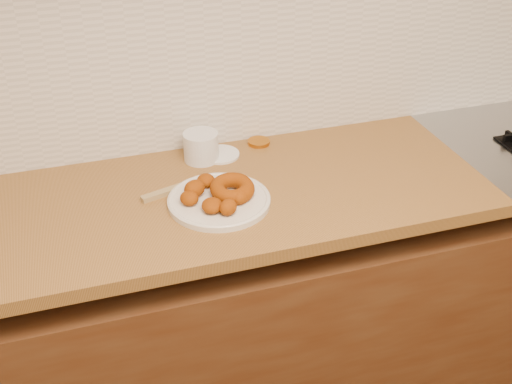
{
  "coord_description": "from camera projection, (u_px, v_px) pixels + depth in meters",
  "views": [
    {
      "loc": [
        -0.63,
        0.19,
        1.86
      ],
      "look_at": [
        -0.18,
        1.61,
        0.93
      ],
      "focal_mm": 45.0,
      "sensor_mm": 36.0,
      "label": 1
    }
  ],
  "objects": [
    {
      "name": "base_cabinet",
      "position": [
        301.0,
        308.0,
        2.15
      ],
      "size": [
        3.6,
        0.6,
        0.77
      ],
      "primitive_type": "cube",
      "color": "#54351C",
      "rests_on": "floor"
    },
    {
      "name": "fried_dough_chunks",
      "position": [
        209.0,
        196.0,
        1.73
      ],
      "size": [
        0.19,
        0.22,
        0.05
      ],
      "color": "#833E07",
      "rests_on": "donut_plate"
    },
    {
      "name": "butcher_block",
      "position": [
        82.0,
        221.0,
        1.73
      ],
      "size": [
        2.3,
        0.62,
        0.04
      ],
      "primitive_type": "cube",
      "color": "olive",
      "rests_on": "base_cabinet"
    },
    {
      "name": "plastic_tub",
      "position": [
        201.0,
        147.0,
        1.95
      ],
      "size": [
        0.13,
        0.13,
        0.09
      ],
      "primitive_type": "cylinder",
      "rotation": [
        0.0,
        0.0,
        0.25
      ],
      "color": "silver",
      "rests_on": "butcher_block"
    },
    {
      "name": "ring_donut",
      "position": [
        232.0,
        189.0,
        1.76
      ],
      "size": [
        0.15,
        0.15,
        0.06
      ],
      "primitive_type": "torus",
      "rotation": [
        0.1,
        0.0,
        0.23
      ],
      "color": "#833E07",
      "rests_on": "donut_plate"
    },
    {
      "name": "wooden_utensil",
      "position": [
        172.0,
        190.0,
        1.81
      ],
      "size": [
        0.19,
        0.08,
        0.01
      ],
      "primitive_type": "cube",
      "rotation": [
        0.0,
        0.0,
        0.3
      ],
      "color": "#967D4E",
      "rests_on": "butcher_block"
    },
    {
      "name": "tub_lid",
      "position": [
        220.0,
        154.0,
        1.99
      ],
      "size": [
        0.16,
        0.16,
        0.01
      ],
      "primitive_type": "cylinder",
      "rotation": [
        0.0,
        0.0,
        0.43
      ],
      "color": "white",
      "rests_on": "butcher_block"
    },
    {
      "name": "brass_jar_lid",
      "position": [
        259.0,
        142.0,
        2.06
      ],
      "size": [
        0.09,
        0.09,
        0.01
      ],
      "primitive_type": "cylinder",
      "rotation": [
        0.0,
        0.0,
        -0.35
      ],
      "color": "#B9721D",
      "rests_on": "butcher_block"
    },
    {
      "name": "donut_plate",
      "position": [
        219.0,
        201.0,
        1.76
      ],
      "size": [
        0.28,
        0.28,
        0.02
      ],
      "primitive_type": "cylinder",
      "color": "beige",
      "rests_on": "butcher_block"
    },
    {
      "name": "backsplash",
      "position": [
        276.0,
        46.0,
        1.96
      ],
      "size": [
        3.6,
        0.02,
        0.6
      ],
      "primitive_type": "cube",
      "color": "beige",
      "rests_on": "wall_back"
    }
  ]
}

